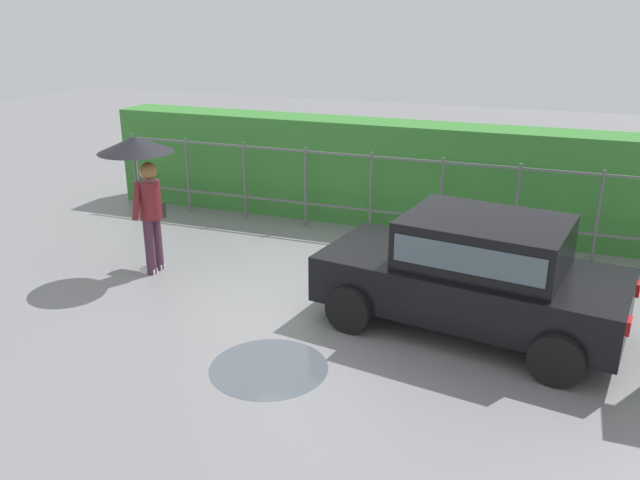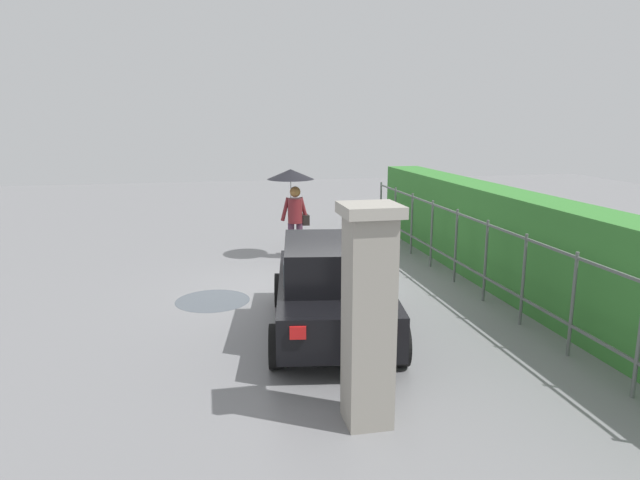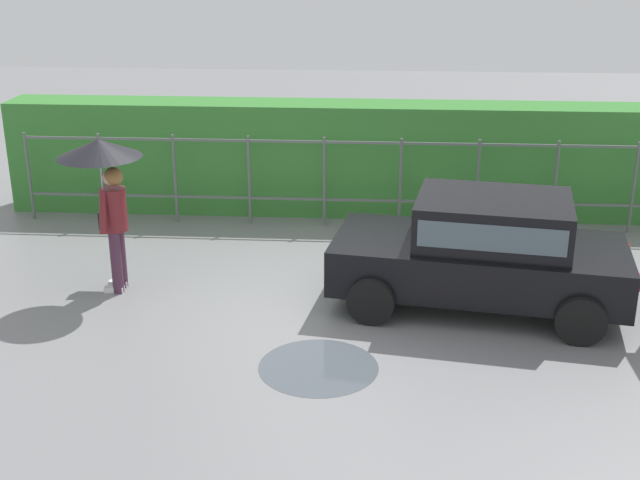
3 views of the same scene
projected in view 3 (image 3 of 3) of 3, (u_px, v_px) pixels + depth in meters
ground_plane at (307, 302)px, 10.97m from camera, size 40.00×40.00×0.00m
car at (484, 248)px, 10.60m from camera, size 3.92×2.31×1.48m
pedestrian at (105, 174)px, 10.78m from camera, size 1.10×1.10×2.11m
fence_section at (362, 178)px, 13.56m from camera, size 11.23×0.05×1.50m
hedge_row at (363, 158)px, 14.27m from camera, size 12.18×0.90×1.90m
puddle_near at (318, 367)px, 9.32m from camera, size 1.36×1.36×0.00m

